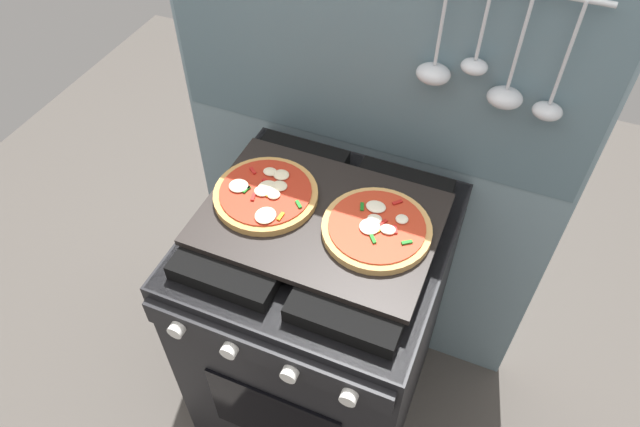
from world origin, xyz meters
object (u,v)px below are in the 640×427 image
at_px(stove, 320,325).
at_px(pizza_right, 377,228).
at_px(pizza_left, 266,194).
at_px(baking_tray, 320,219).

relative_size(stove, pizza_right, 3.65).
distance_m(stove, pizza_left, 0.50).
distance_m(baking_tray, pizza_left, 0.14).
height_order(baking_tray, pizza_right, pizza_right).
distance_m(pizza_left, pizza_right, 0.28).
relative_size(stove, baking_tray, 1.67).
bearing_deg(baking_tray, pizza_right, 2.80).
bearing_deg(baking_tray, stove, -90.00).
bearing_deg(pizza_right, stove, -176.51).
bearing_deg(baking_tray, pizza_left, 177.26).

